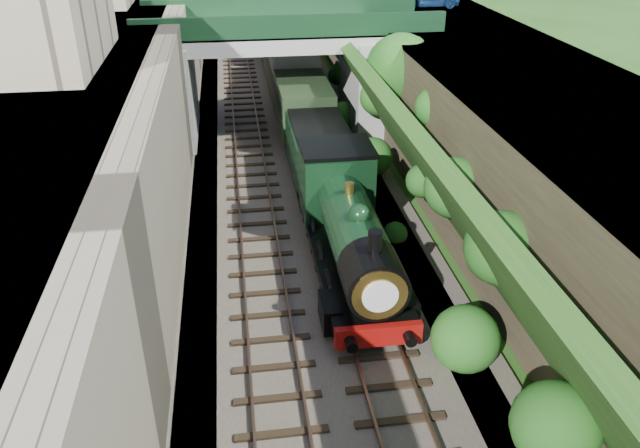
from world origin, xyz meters
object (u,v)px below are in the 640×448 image
at_px(tree, 402,72).
at_px(locomotive, 349,230).
at_px(tender, 320,160).
at_px(road_bridge, 295,64).

bearing_deg(tree, locomotive, -113.11).
bearing_deg(tender, road_bridge, 91.78).
bearing_deg(road_bridge, tender, -88.22).
relative_size(tree, tender, 1.10).
xyz_separation_m(locomotive, tender, (-0.00, 7.36, -0.27)).
xyz_separation_m(tree, tender, (-4.71, -3.68, -3.03)).
bearing_deg(road_bridge, tree, -42.45).
relative_size(road_bridge, tree, 2.42).
relative_size(road_bridge, tender, 2.67).
height_order(tree, tender, tree).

